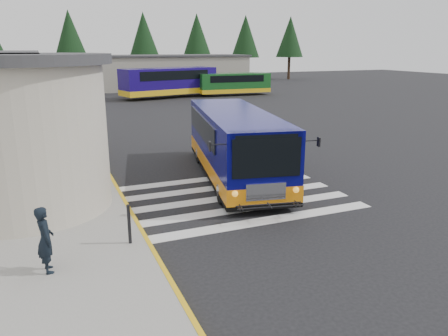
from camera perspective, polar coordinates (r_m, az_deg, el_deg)
name	(u,v)px	position (r m, az deg, el deg)	size (l,w,h in m)	color
ground	(233,189)	(16.35, 1.21, -2.80)	(140.00, 140.00, 0.00)	black
curb_strip	(107,172)	(19.02, -15.02, -0.46)	(0.12, 34.00, 0.16)	gold
crosswalk	(229,197)	(15.47, 0.70, -3.87)	(8.00, 5.35, 0.01)	silver
depot_building	(144,72)	(57.61, -10.45, 12.23)	(26.40, 8.40, 4.20)	gray
tree_line	(132,35)	(65.44, -11.97, 16.60)	(58.40, 4.40, 10.00)	black
transit_bus	(235,147)	(17.51, 1.48, 2.80)	(4.66, 9.82, 2.69)	#080862
pedestrian_a	(45,240)	(10.78, -22.31, -8.64)	(0.57, 0.38, 1.57)	black
pedestrian_b	(57,192)	(13.52, -20.94, -2.95)	(0.92, 0.72, 1.89)	black
bollard	(129,224)	(11.73, -12.28, -7.17)	(0.09, 0.09, 1.07)	black
far_bus_a	(169,81)	(47.02, -7.21, 11.20)	(10.61, 5.18, 2.64)	#16075B
far_bus_b	(234,83)	(48.95, 1.27, 11.04)	(8.08, 2.49, 2.07)	#144E1C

